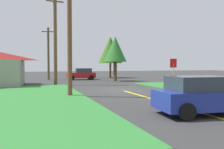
{
  "coord_description": "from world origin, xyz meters",
  "views": [
    {
      "loc": [
        -6.93,
        -19.02,
        2.09
      ],
      "look_at": [
        0.57,
        4.0,
        1.13
      ],
      "focal_mm": 38.81,
      "sensor_mm": 36.0,
      "label": 1
    }
  ],
  "objects_px": {
    "stop_sign": "(173,68)",
    "car_behind_on_main_road": "(203,95)",
    "utility_pole_far": "(48,53)",
    "oak_tree_left": "(110,50)",
    "utility_pole_mid": "(55,39)",
    "pine_tree_center": "(115,49)",
    "car_approaching_junction": "(82,74)",
    "utility_pole_near": "(70,29)"
  },
  "relations": [
    {
      "from": "utility_pole_mid",
      "to": "car_approaching_junction",
      "type": "bearing_deg",
      "value": 62.1
    },
    {
      "from": "utility_pole_far",
      "to": "pine_tree_center",
      "type": "height_order",
      "value": "utility_pole_far"
    },
    {
      "from": "utility_pole_mid",
      "to": "oak_tree_left",
      "type": "bearing_deg",
      "value": 50.28
    },
    {
      "from": "utility_pole_mid",
      "to": "pine_tree_center",
      "type": "distance_m",
      "value": 8.82
    },
    {
      "from": "oak_tree_left",
      "to": "pine_tree_center",
      "type": "distance_m",
      "value": 8.04
    },
    {
      "from": "stop_sign",
      "to": "pine_tree_center",
      "type": "bearing_deg",
      "value": -95.73
    },
    {
      "from": "car_behind_on_main_road",
      "to": "utility_pole_mid",
      "type": "relative_size",
      "value": 0.46
    },
    {
      "from": "car_behind_on_main_road",
      "to": "pine_tree_center",
      "type": "relative_size",
      "value": 0.75
    },
    {
      "from": "utility_pole_near",
      "to": "pine_tree_center",
      "type": "distance_m",
      "value": 15.66
    },
    {
      "from": "car_approaching_junction",
      "to": "utility_pole_mid",
      "type": "height_order",
      "value": "utility_pole_mid"
    },
    {
      "from": "stop_sign",
      "to": "pine_tree_center",
      "type": "xyz_separation_m",
      "value": [
        -1.55,
        11.24,
        2.23
      ]
    },
    {
      "from": "oak_tree_left",
      "to": "utility_pole_far",
      "type": "bearing_deg",
      "value": -168.47
    },
    {
      "from": "utility_pole_mid",
      "to": "oak_tree_left",
      "type": "distance_m",
      "value": 15.22
    },
    {
      "from": "car_approaching_junction",
      "to": "utility_pole_mid",
      "type": "xyz_separation_m",
      "value": [
        -4.29,
        -8.1,
        3.99
      ]
    },
    {
      "from": "utility_pole_near",
      "to": "oak_tree_left",
      "type": "distance_m",
      "value": 23.47
    },
    {
      "from": "car_behind_on_main_road",
      "to": "utility_pole_near",
      "type": "bearing_deg",
      "value": 125.59
    },
    {
      "from": "car_approaching_junction",
      "to": "car_behind_on_main_road",
      "type": "bearing_deg",
      "value": 93.02
    },
    {
      "from": "pine_tree_center",
      "to": "stop_sign",
      "type": "bearing_deg",
      "value": -82.16
    },
    {
      "from": "stop_sign",
      "to": "car_behind_on_main_road",
      "type": "height_order",
      "value": "stop_sign"
    },
    {
      "from": "car_behind_on_main_road",
      "to": "utility_pole_near",
      "type": "height_order",
      "value": "utility_pole_near"
    },
    {
      "from": "car_approaching_junction",
      "to": "utility_pole_far",
      "type": "xyz_separation_m",
      "value": [
        -4.43,
        1.59,
        3.0
      ]
    },
    {
      "from": "utility_pole_far",
      "to": "utility_pole_mid",
      "type": "bearing_deg",
      "value": -89.16
    },
    {
      "from": "stop_sign",
      "to": "utility_pole_far",
      "type": "distance_m",
      "value": 19.65
    },
    {
      "from": "utility_pole_mid",
      "to": "oak_tree_left",
      "type": "xyz_separation_m",
      "value": [
        9.72,
        11.71,
        -0.26
      ]
    },
    {
      "from": "car_behind_on_main_road",
      "to": "pine_tree_center",
      "type": "height_order",
      "value": "pine_tree_center"
    },
    {
      "from": "stop_sign",
      "to": "car_behind_on_main_road",
      "type": "bearing_deg",
      "value": 50.57
    },
    {
      "from": "car_behind_on_main_road",
      "to": "pine_tree_center",
      "type": "bearing_deg",
      "value": 86.17
    },
    {
      "from": "oak_tree_left",
      "to": "utility_pole_near",
      "type": "bearing_deg",
      "value": -114.23
    },
    {
      "from": "car_behind_on_main_road",
      "to": "utility_pole_mid",
      "type": "xyz_separation_m",
      "value": [
        -4.61,
        17.32,
        3.98
      ]
    },
    {
      "from": "pine_tree_center",
      "to": "utility_pole_near",
      "type": "bearing_deg",
      "value": -119.87
    },
    {
      "from": "car_behind_on_main_road",
      "to": "oak_tree_left",
      "type": "bearing_deg",
      "value": 84.97
    },
    {
      "from": "utility_pole_far",
      "to": "pine_tree_center",
      "type": "relative_size",
      "value": 1.28
    },
    {
      "from": "utility_pole_near",
      "to": "oak_tree_left",
      "type": "height_order",
      "value": "utility_pole_near"
    },
    {
      "from": "car_behind_on_main_road",
      "to": "utility_pole_mid",
      "type": "distance_m",
      "value": 18.36
    },
    {
      "from": "utility_pole_near",
      "to": "pine_tree_center",
      "type": "xyz_separation_m",
      "value": [
        7.8,
        13.58,
        -0.35
      ]
    },
    {
      "from": "stop_sign",
      "to": "utility_pole_mid",
      "type": "bearing_deg",
      "value": -51.5
    },
    {
      "from": "car_approaching_junction",
      "to": "stop_sign",
      "type": "bearing_deg",
      "value": 110.73
    },
    {
      "from": "car_behind_on_main_road",
      "to": "stop_sign",
      "type": "bearing_deg",
      "value": 69.1
    },
    {
      "from": "car_behind_on_main_road",
      "to": "pine_tree_center",
      "type": "distance_m",
      "value": 21.71
    },
    {
      "from": "car_behind_on_main_road",
      "to": "utility_pole_far",
      "type": "bearing_deg",
      "value": 104.94
    },
    {
      "from": "utility_pole_far",
      "to": "oak_tree_left",
      "type": "xyz_separation_m",
      "value": [
        9.87,
        2.01,
        0.73
      ]
    },
    {
      "from": "car_behind_on_main_road",
      "to": "car_approaching_junction",
      "type": "bearing_deg",
      "value": 95.69
    }
  ]
}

